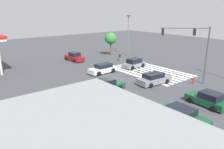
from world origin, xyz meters
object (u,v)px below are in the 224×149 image
Objects in this scene: street_light_pole_b at (128,32)px; car_0 at (182,116)px; pedestrian at (120,56)px; tree_corner_a at (111,39)px; car_6 at (208,99)px; traffic_signal_mast at (194,44)px; car_3 at (106,86)px; fire_hydrant at (194,81)px; car_5 at (74,57)px; car_4 at (103,69)px; car_2 at (154,79)px; car_1 at (134,63)px.

car_0 is at bearing 146.23° from street_light_pole_b.
car_0 is at bearing 17.48° from pedestrian.
car_6 is at bearing 162.69° from tree_corner_a.
traffic_signal_mast is at bearing 171.08° from tree_corner_a.
car_3 is at bearing 139.84° from tree_corner_a.
car_6 reaches higher than fire_hydrant.
car_5 is at bearing 76.09° from street_light_pole_b.
car_4 is at bearing 136.40° from tree_corner_a.
car_6 is 4.96× the size of fire_hydrant.
car_3 is at bearing 160.23° from car_5.
car_5 is 8.66m from pedestrian.
car_0 is 10.22m from car_3.
fire_hydrant is (5.16, -10.35, -0.26)m from car_0.
car_5 reaches higher than car_2.
car_0 is at bearing 54.79° from car_1.
street_light_pole_b is at bearing 62.03° from car_2.
traffic_signal_mast is at bearing 86.81° from car_1.
car_4 is 8.90m from pedestrian.
tree_corner_a is (9.89, -9.42, 2.88)m from car_4.
car_5 is at bearing 75.25° from car_3.
traffic_signal_mast reaches higher than car_0.
street_light_pole_b is 9.67× the size of fire_hydrant.
fire_hydrant is at bearing 117.66° from car_0.
car_4 is 5.29× the size of fire_hydrant.
tree_corner_a is at bearing -53.92° from traffic_signal_mast.
tree_corner_a reaches higher than car_4.
car_2 is at bearing -12.33° from car_3.
car_1 is 5.50m from pedestrian.
car_5 is (18.57, 1.35, 0.03)m from car_2.
street_light_pole_b is at bearing -62.97° from traffic_signal_mast.
car_2 reaches higher than fire_hydrant.
car_5 is (21.52, 5.22, -4.54)m from traffic_signal_mast.
car_3 is 1.01× the size of car_5.
traffic_signal_mast is 1.63× the size of car_0.
pedestrian is at bearing 120.63° from street_light_pole_b.
traffic_signal_mast is 1.53× the size of car_2.
pedestrian is (5.32, -1.40, 0.13)m from car_1.
traffic_signal_mast reaches higher than pedestrian.
fire_hydrant is at bearing 116.63° from car_4.
car_1 is (16.13, -10.14, 0.05)m from car_0.
traffic_signal_mast is at bearing -40.25° from car_6.
car_4 reaches higher than car_0.
street_light_pole_b is at bearing 166.38° from pedestrian.
car_0 is 19.05m from car_1.
tree_corner_a is at bearing -135.75° from car_4.
pedestrian is (13.02, -5.30, 0.16)m from car_2.
car_3 reaches higher than car_0.
car_3 is at bearing 20.77° from traffic_signal_mast.
pedestrian is at bearing 159.81° from tree_corner_a.
pedestrian is 16.34m from fire_hydrant.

